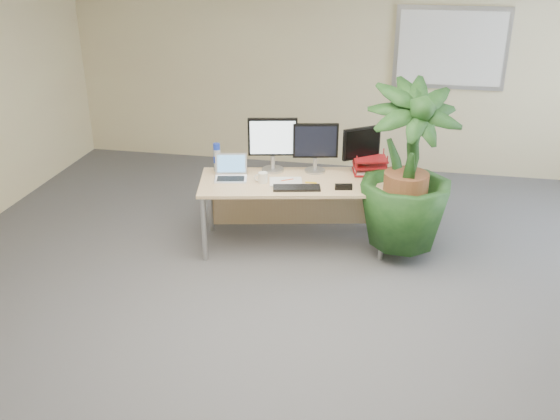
% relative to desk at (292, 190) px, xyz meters
% --- Properties ---
extents(floor, '(8.00, 8.00, 0.00)m').
position_rel_desk_xyz_m(floor, '(0.28, -1.78, -0.53)').
color(floor, '#4D4E53').
rests_on(floor, ground).
extents(back_wall, '(7.00, 0.04, 2.70)m').
position_rel_desk_xyz_m(back_wall, '(0.28, 2.22, 0.82)').
color(back_wall, beige).
rests_on(back_wall, floor).
extents(whiteboard, '(1.30, 0.04, 0.95)m').
position_rel_desk_xyz_m(whiteboard, '(1.48, 2.19, 1.02)').
color(whiteboard, '#B7B7BC').
rests_on(whiteboard, back_wall).
extents(desk, '(1.84, 1.07, 0.67)m').
position_rel_desk_xyz_m(desk, '(0.00, 0.00, 0.00)').
color(desk, '#D7AD7E').
rests_on(desk, floor).
extents(floor_plant, '(1.11, 1.11, 1.50)m').
position_rel_desk_xyz_m(floor_plant, '(1.06, -0.15, 0.22)').
color(floor_plant, '#133413').
rests_on(floor_plant, floor).
extents(monitor_left, '(0.47, 0.21, 0.53)m').
position_rel_desk_xyz_m(monitor_left, '(-0.22, 0.13, 0.44)').
color(monitor_left, '#A5A5A9').
rests_on(monitor_left, desk).
extents(monitor_right, '(0.43, 0.20, 0.48)m').
position_rel_desk_xyz_m(monitor_right, '(0.19, 0.19, 0.41)').
color(monitor_right, '#A5A5A9').
rests_on(monitor_right, desk).
extents(monitor_dark, '(0.34, 0.26, 0.44)m').
position_rel_desk_xyz_m(monitor_dark, '(0.62, 0.28, 0.39)').
color(monitor_dark, '#A5A5A9').
rests_on(monitor_dark, desk).
extents(laptop, '(0.35, 0.32, 0.22)m').
position_rel_desk_xyz_m(laptop, '(-0.57, -0.13, 0.19)').
color(laptop, white).
rests_on(laptop, desk).
extents(keyboard, '(0.45, 0.23, 0.02)m').
position_rel_desk_xyz_m(keyboard, '(0.09, -0.29, 0.15)').
color(keyboard, black).
rests_on(keyboard, desk).
extents(coffee_mug, '(0.13, 0.09, 0.10)m').
position_rel_desk_xyz_m(coffee_mug, '(-0.25, -0.19, 0.19)').
color(coffee_mug, silver).
rests_on(coffee_mug, desk).
extents(spiral_notebook, '(0.34, 0.29, 0.01)m').
position_rel_desk_xyz_m(spiral_notebook, '(-0.03, -0.15, 0.14)').
color(spiral_notebook, silver).
rests_on(spiral_notebook, desk).
extents(orange_pen, '(0.11, 0.08, 0.01)m').
position_rel_desk_xyz_m(orange_pen, '(-0.03, -0.12, 0.15)').
color(orange_pen, '#EE511A').
rests_on(orange_pen, spiral_notebook).
extents(yellow_highlighter, '(0.11, 0.02, 0.01)m').
position_rel_desk_xyz_m(yellow_highlighter, '(0.20, -0.12, 0.14)').
color(yellow_highlighter, yellow).
rests_on(yellow_highlighter, desk).
extents(water_bottle, '(0.07, 0.07, 0.28)m').
position_rel_desk_xyz_m(water_bottle, '(-0.75, 0.03, 0.27)').
color(water_bottle, '#A9B8C6').
rests_on(water_bottle, desk).
extents(letter_tray, '(0.36, 0.30, 0.15)m').
position_rel_desk_xyz_m(letter_tray, '(0.71, 0.24, 0.21)').
color(letter_tray, maroon).
rests_on(letter_tray, desk).
extents(stapler, '(0.16, 0.07, 0.05)m').
position_rel_desk_xyz_m(stapler, '(0.51, -0.22, 0.16)').
color(stapler, black).
rests_on(stapler, desk).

